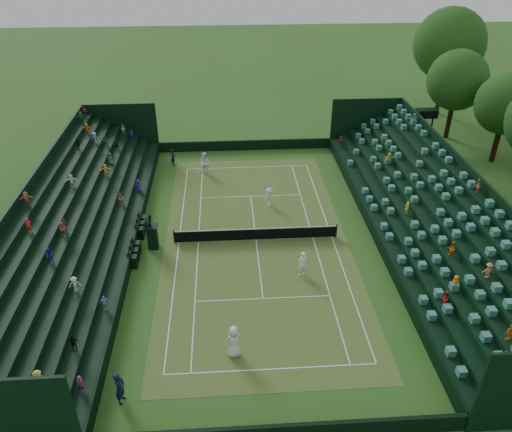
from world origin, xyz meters
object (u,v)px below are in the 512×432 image
(player_near_east, at_px, (302,264))
(player_near_west, at_px, (234,342))
(tennis_net, at_px, (256,234))
(umpire_chair, at_px, (152,234))
(player_far_west, at_px, (205,163))
(player_far_east, at_px, (270,197))

(player_near_east, bearing_deg, player_near_west, 39.36)
(tennis_net, bearing_deg, umpire_chair, -176.09)
(tennis_net, xyz_separation_m, umpire_chair, (-7.21, -0.49, 0.61))
(tennis_net, distance_m, player_far_west, 11.57)
(player_near_east, xyz_separation_m, player_far_west, (-6.49, 15.14, 0.10))
(player_near_west, xyz_separation_m, player_near_east, (4.53, 6.55, -0.08))
(tennis_net, distance_m, player_near_west, 10.95)
(player_near_east, xyz_separation_m, player_far_east, (-1.28, 9.07, -0.11))
(player_far_east, bearing_deg, player_far_west, 108.59)
(player_far_west, distance_m, player_far_east, 8.00)
(player_near_east, bearing_deg, tennis_net, -73.69)
(umpire_chair, relative_size, player_near_west, 1.35)
(umpire_chair, distance_m, player_near_east, 10.57)
(tennis_net, relative_size, player_far_east, 7.41)
(player_near_west, bearing_deg, player_far_west, -90.76)
(player_near_west, relative_size, player_near_east, 1.09)
(player_near_east, bearing_deg, player_far_east, -97.95)
(player_near_west, height_order, player_far_west, player_far_west)
(player_near_west, distance_m, player_far_west, 21.78)
(umpire_chair, distance_m, player_far_east, 10.13)
(player_far_west, bearing_deg, player_near_east, -42.18)
(umpire_chair, bearing_deg, player_far_west, 73.45)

